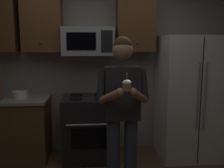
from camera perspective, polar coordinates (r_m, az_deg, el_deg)
wall_back at (r=3.97m, az=-3.18°, el=3.56°), size 4.40×0.10×2.60m
oven_range at (r=3.76m, az=-5.21°, el=-9.85°), size 0.76×0.70×0.93m
microwave at (r=3.68m, az=-5.48°, el=9.65°), size 0.74×0.41×0.40m
refrigerator at (r=3.89m, az=17.38°, el=-2.91°), size 0.90×0.75×1.80m
cabinet_row_upper at (r=3.80m, az=-14.46°, el=12.87°), size 2.78×0.36×0.76m
bowl_large_white at (r=3.79m, az=-20.25°, el=-2.27°), size 0.21×0.21×0.10m
person at (r=2.77m, az=2.39°, el=-5.22°), size 0.60×0.48×1.76m
cupcake at (r=2.39m, az=3.41°, el=-0.24°), size 0.09×0.09×0.17m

